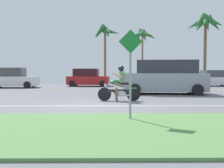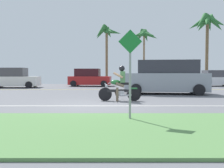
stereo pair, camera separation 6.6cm
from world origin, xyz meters
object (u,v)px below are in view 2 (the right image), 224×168
(palm_tree_1, at_px, (206,25))
(palm_tree_0, at_px, (106,35))
(palm_tree_2, at_px, (143,37))
(street_sign, at_px, (129,65))
(parked_car_1, at_px, (88,78))
(parked_car_0, at_px, (12,78))
(motorcyclist, at_px, (119,86))
(parked_car_2, at_px, (155,79))
(suv_nearby, at_px, (165,78))
(parked_car_3, at_px, (214,79))

(palm_tree_1, bearing_deg, palm_tree_0, 178.60)
(palm_tree_1, relative_size, palm_tree_2, 1.29)
(palm_tree_0, relative_size, street_sign, 2.64)
(parked_car_1, xyz_separation_m, palm_tree_0, (1.57, 2.80, 4.48))
(parked_car_0, distance_m, parked_car_1, 6.66)
(motorcyclist, distance_m, palm_tree_1, 18.26)
(parked_car_0, relative_size, palm_tree_2, 0.72)
(parked_car_2, bearing_deg, motorcyclist, -108.95)
(parked_car_0, height_order, palm_tree_2, palm_tree_2)
(motorcyclist, xyz_separation_m, palm_tree_1, (9.54, 14.55, 5.53))
(suv_nearby, relative_size, parked_car_0, 1.23)
(parked_car_1, height_order, palm_tree_2, palm_tree_2)
(palm_tree_1, bearing_deg, motorcyclist, -123.25)
(palm_tree_1, xyz_separation_m, street_sign, (-9.42, -19.02, -4.74))
(parked_car_2, distance_m, parked_car_3, 6.24)
(palm_tree_2, height_order, street_sign, palm_tree_2)
(street_sign, bearing_deg, motorcyclist, 91.50)
(street_sign, bearing_deg, parked_car_2, 77.04)
(palm_tree_2, bearing_deg, parked_car_3, -15.12)
(palm_tree_0, bearing_deg, palm_tree_2, -14.35)
(parked_car_2, xyz_separation_m, palm_tree_1, (6.06, 4.43, 5.45))
(suv_nearby, height_order, parked_car_2, suv_nearby)
(motorcyclist, relative_size, palm_tree_0, 0.30)
(motorcyclist, xyz_separation_m, parked_car_1, (-2.50, 12.00, 0.09))
(parked_car_1, relative_size, palm_tree_1, 0.54)
(street_sign, bearing_deg, parked_car_1, 99.01)
(parked_car_3, distance_m, palm_tree_0, 11.61)
(parked_car_1, relative_size, street_sign, 1.68)
(parked_car_3, xyz_separation_m, street_sign, (-9.28, -16.54, 0.76))
(parked_car_2, relative_size, palm_tree_1, 0.52)
(parked_car_2, relative_size, palm_tree_2, 0.67)
(parked_car_0, relative_size, parked_car_2, 1.08)
(parked_car_1, height_order, palm_tree_0, palm_tree_0)
(parked_car_2, distance_m, palm_tree_2, 5.59)
(suv_nearby, distance_m, parked_car_0, 13.17)
(palm_tree_0, xyz_separation_m, palm_tree_2, (3.81, -0.98, -0.36))
(parked_car_3, bearing_deg, palm_tree_2, 164.88)
(motorcyclist, relative_size, parked_car_2, 0.50)
(parked_car_1, bearing_deg, palm_tree_1, 11.93)
(suv_nearby, bearing_deg, parked_car_2, 84.78)
(parked_car_2, distance_m, street_sign, 14.98)
(palm_tree_1, bearing_deg, palm_tree_2, -173.83)
(palm_tree_2, bearing_deg, parked_car_1, -161.28)
(parked_car_3, height_order, palm_tree_2, palm_tree_2)
(parked_car_2, bearing_deg, suv_nearby, -95.22)
(parked_car_0, height_order, palm_tree_1, palm_tree_1)
(parked_car_2, xyz_separation_m, parked_car_3, (5.93, 1.95, -0.05))
(palm_tree_2, bearing_deg, palm_tree_1, 6.17)
(motorcyclist, bearing_deg, palm_tree_1, 56.75)
(parked_car_3, bearing_deg, parked_car_2, -161.77)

